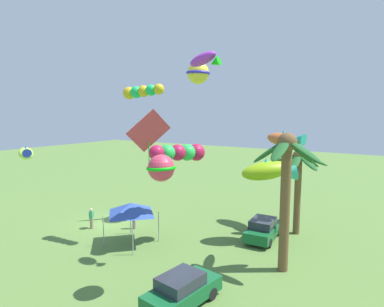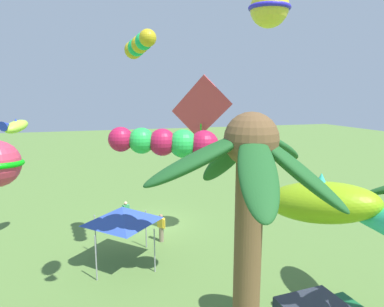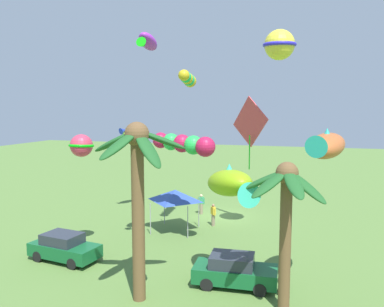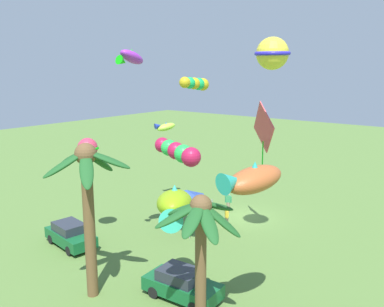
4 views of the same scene
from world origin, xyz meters
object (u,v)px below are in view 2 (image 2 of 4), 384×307
(kite_tube_0, at_px, (139,45))
(kite_ball_6, at_px, (269,8))
(spectator_1, at_px, (161,228))
(kite_fish_4, at_px, (327,204))
(kite_diamond_3, at_px, (201,109))
(festival_tent, at_px, (122,214))
(palm_tree_0, at_px, (249,223))
(spectator_0, at_px, (126,214))
(kite_fish_8, at_px, (15,126))
(kite_tube_5, at_px, (168,143))

(kite_tube_0, distance_m, kite_ball_6, 6.15)
(spectator_1, relative_size, kite_fish_4, 0.40)
(kite_diamond_3, relative_size, kite_ball_6, 2.20)
(spectator_1, height_order, festival_tent, festival_tent)
(festival_tent, xyz_separation_m, kite_fish_4, (-5.36, 7.66, 2.49))
(kite_diamond_3, bearing_deg, festival_tent, 25.90)
(spectator_1, xyz_separation_m, kite_fish_4, (-3.13, 9.47, 4.14))
(festival_tent, bearing_deg, palm_tree_0, 100.14)
(spectator_0, height_order, festival_tent, festival_tent)
(kite_ball_6, distance_m, kite_fish_8, 13.82)
(palm_tree_0, bearing_deg, kite_diamond_3, -103.58)
(kite_diamond_3, relative_size, kite_tube_5, 1.21)
(kite_tube_5, relative_size, kite_fish_8, 2.15)
(kite_tube_5, bearing_deg, spectator_1, -97.13)
(kite_diamond_3, height_order, kite_fish_8, kite_diamond_3)
(kite_fish_4, bearing_deg, kite_tube_5, -52.01)
(palm_tree_0, height_order, kite_fish_4, palm_tree_0)
(kite_diamond_3, distance_m, kite_fish_8, 9.78)
(kite_fish_4, xyz_separation_m, kite_fish_8, (10.36, -11.12, 1.57))
(spectator_1, height_order, kite_tube_0, kite_tube_0)
(spectator_0, bearing_deg, kite_tube_5, 98.25)
(kite_fish_4, height_order, kite_ball_6, kite_ball_6)
(kite_diamond_3, bearing_deg, palm_tree_0, 76.42)
(spectator_1, bearing_deg, kite_tube_5, 82.87)
(kite_ball_6, bearing_deg, kite_tube_0, -8.20)
(festival_tent, bearing_deg, spectator_0, -96.72)
(kite_fish_4, distance_m, kite_tube_5, 6.19)
(kite_tube_0, relative_size, kite_fish_4, 0.78)
(palm_tree_0, height_order, spectator_1, palm_tree_0)
(spectator_1, xyz_separation_m, kite_tube_0, (1.25, 2.10, 9.45))
(spectator_1, bearing_deg, spectator_0, -59.24)
(kite_diamond_3, xyz_separation_m, kite_fish_4, (-0.69, 9.92, -2.38))
(kite_tube_0, distance_m, kite_diamond_3, 5.36)
(kite_tube_5, bearing_deg, palm_tree_0, 90.97)
(palm_tree_0, height_order, kite_tube_5, palm_tree_0)
(palm_tree_0, relative_size, kite_tube_0, 2.54)
(palm_tree_0, xyz_separation_m, festival_tent, (1.75, -9.81, -3.14))
(palm_tree_0, distance_m, kite_ball_6, 11.92)
(festival_tent, relative_size, kite_tube_5, 0.68)
(palm_tree_0, bearing_deg, spectator_0, -85.22)
(festival_tent, relative_size, kite_fish_4, 0.73)
(palm_tree_0, bearing_deg, kite_ball_6, -120.26)
(palm_tree_0, relative_size, spectator_0, 4.91)
(kite_diamond_3, bearing_deg, spectator_1, 10.49)
(palm_tree_0, height_order, festival_tent, palm_tree_0)
(spectator_0, distance_m, kite_fish_8, 8.05)
(festival_tent, bearing_deg, spectator_1, -140.80)
(palm_tree_0, bearing_deg, kite_fish_4, -149.14)
(spectator_0, relative_size, kite_tube_5, 0.38)
(spectator_1, bearing_deg, kite_diamond_3, -169.51)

